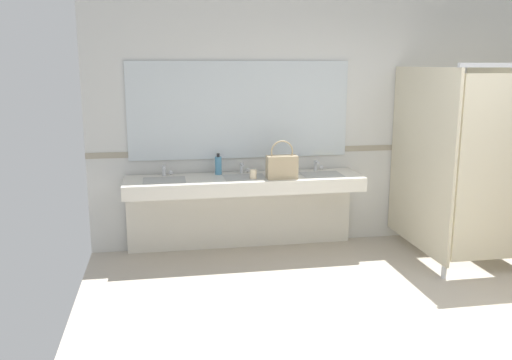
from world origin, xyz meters
name	(u,v)px	position (x,y,z in m)	size (l,w,h in m)	color
ground_plane	(500,350)	(0.00, 0.00, -0.05)	(6.28, 5.59, 0.10)	#B2A899
wall_back	(374,122)	(0.00, 2.56, 1.34)	(6.28, 0.12, 2.67)	silver
wall_back_tile_band	(375,148)	(0.00, 2.49, 1.05)	(6.28, 0.01, 0.06)	#9E937F
vanity_counter	(243,195)	(-1.53, 2.28, 0.62)	(2.45, 0.58, 0.95)	silver
mirror_panel	(240,110)	(-1.53, 2.49, 1.50)	(2.35, 0.02, 1.02)	silver
bathroom_stalls	(508,159)	(1.07, 1.64, 1.04)	(1.76, 1.33, 1.99)	beige
handbag	(282,166)	(-1.17, 2.05, 0.97)	(0.31, 0.14, 0.39)	tan
soap_dispenser	(218,165)	(-1.78, 2.36, 0.93)	(0.07, 0.07, 0.22)	teal
paper_cup	(253,174)	(-1.46, 2.06, 0.88)	(0.07, 0.07, 0.10)	beige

